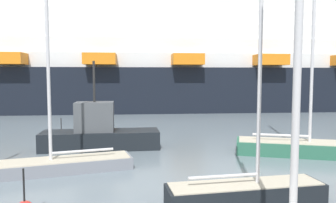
{
  "coord_description": "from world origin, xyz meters",
  "views": [
    {
      "loc": [
        -1.42,
        -7.03,
        4.59
      ],
      "look_at": [
        0.0,
        15.74,
        2.82
      ],
      "focal_mm": 34.15,
      "sensor_mm": 36.0,
      "label": 1
    }
  ],
  "objects_px": {
    "cruise_ship": "(105,63)",
    "fishing_boat_0": "(99,133)",
    "sailboat_4": "(62,161)",
    "channel_buoy_2": "(61,134)",
    "sailboat_3": "(299,144)",
    "sailboat_2": "(246,190)"
  },
  "relations": [
    {
      "from": "channel_buoy_2",
      "to": "sailboat_3",
      "type": "bearing_deg",
      "value": -21.92
    },
    {
      "from": "sailboat_4",
      "to": "fishing_boat_0",
      "type": "height_order",
      "value": "sailboat_4"
    },
    {
      "from": "sailboat_2",
      "to": "channel_buoy_2",
      "type": "xyz_separation_m",
      "value": [
        -10.0,
        13.13,
        -0.19
      ]
    },
    {
      "from": "fishing_boat_0",
      "to": "channel_buoy_2",
      "type": "bearing_deg",
      "value": -52.0
    },
    {
      "from": "sailboat_3",
      "to": "sailboat_4",
      "type": "relative_size",
      "value": 1.28
    },
    {
      "from": "sailboat_2",
      "to": "cruise_ship",
      "type": "xyz_separation_m",
      "value": [
        -9.54,
        35.07,
        6.06
      ]
    },
    {
      "from": "sailboat_2",
      "to": "sailboat_3",
      "type": "relative_size",
      "value": 0.66
    },
    {
      "from": "sailboat_3",
      "to": "cruise_ship",
      "type": "bearing_deg",
      "value": 134.22
    },
    {
      "from": "sailboat_2",
      "to": "channel_buoy_2",
      "type": "bearing_deg",
      "value": 119.83
    },
    {
      "from": "sailboat_2",
      "to": "fishing_boat_0",
      "type": "distance_m",
      "value": 11.49
    },
    {
      "from": "sailboat_3",
      "to": "cruise_ship",
      "type": "distance_m",
      "value": 32.37
    },
    {
      "from": "channel_buoy_2",
      "to": "sailboat_4",
      "type": "bearing_deg",
      "value": -74.84
    },
    {
      "from": "fishing_boat_0",
      "to": "channel_buoy_2",
      "type": "distance_m",
      "value": 5.09
    },
    {
      "from": "sailboat_4",
      "to": "fishing_boat_0",
      "type": "distance_m",
      "value": 5.03
    },
    {
      "from": "sailboat_4",
      "to": "fishing_boat_0",
      "type": "xyz_separation_m",
      "value": [
        1.04,
        4.9,
        0.49
      ]
    },
    {
      "from": "cruise_ship",
      "to": "sailboat_3",
      "type": "bearing_deg",
      "value": -63.88
    },
    {
      "from": "channel_buoy_2",
      "to": "cruise_ship",
      "type": "distance_m",
      "value": 22.82
    },
    {
      "from": "cruise_ship",
      "to": "fishing_boat_0",
      "type": "bearing_deg",
      "value": -85.3
    },
    {
      "from": "fishing_boat_0",
      "to": "channel_buoy_2",
      "type": "relative_size",
      "value": 5.0
    },
    {
      "from": "sailboat_2",
      "to": "cruise_ship",
      "type": "bearing_deg",
      "value": 97.73
    },
    {
      "from": "channel_buoy_2",
      "to": "sailboat_2",
      "type": "bearing_deg",
      "value": -52.69
    },
    {
      "from": "sailboat_2",
      "to": "sailboat_4",
      "type": "bearing_deg",
      "value": 142.2
    }
  ]
}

